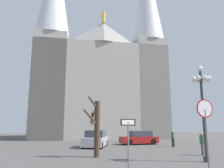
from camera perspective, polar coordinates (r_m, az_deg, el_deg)
name	(u,v)px	position (r m, az deg, el deg)	size (l,w,h in m)	color
cathedral	(99,77)	(39.31, -3.24, 1.88)	(22.08, 15.22, 34.23)	#ADA89E
stop_sign	(205,119)	(11.39, 22.69, -8.29)	(0.86, 0.19, 3.26)	slate
one_way_arrow_sign	(128,138)	(9.85, 4.16, -13.51)	(0.69, 0.23, 2.32)	slate
street_lamp	(202,97)	(14.46, 21.94, -3.00)	(1.20, 1.20, 5.63)	#2D3833
bare_tree	(96,127)	(15.31, -4.02, -10.76)	(1.15, 1.46, 4.03)	#473323
parked_car_near_red	(139,138)	(25.73, 6.92, -13.48)	(4.31, 2.38, 1.47)	maroon
parked_car_far_silver	(95,139)	(22.28, -4.25, -13.86)	(2.80, 4.45, 1.59)	#B7B7BC
pedestrian_walking	(173,137)	(23.35, 15.21, -12.80)	(0.32, 0.32, 1.61)	black
pedestrian_standing	(202,141)	(17.45, 21.92, -13.39)	(0.32, 0.32, 1.57)	#594C47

